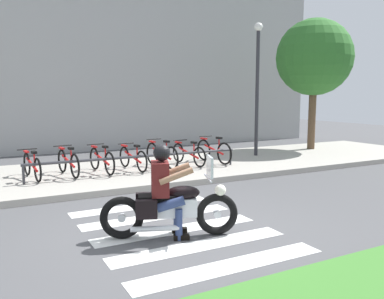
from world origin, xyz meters
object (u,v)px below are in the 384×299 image
at_px(bicycle_6, 214,151).
at_px(tree_near_rack, 314,58).
at_px(motorcycle, 171,207).
at_px(bicycle_1, 68,162).
at_px(bike_rack, 140,157).
at_px(bicycle_0, 32,166).
at_px(street_lamp, 257,79).
at_px(rider, 165,184).
at_px(bicycle_4, 162,155).
at_px(bicycle_3, 133,158).
at_px(bicycle_2, 102,160).
at_px(bicycle_5, 188,154).

xyz_separation_m(bicycle_6, tree_near_rack, (5.00, 1.03, 3.07)).
distance_m(motorcycle, bicycle_6, 6.15).
xyz_separation_m(bicycle_1, bike_rack, (1.73, -0.55, 0.08)).
xyz_separation_m(motorcycle, bicycle_0, (-1.46, 4.90, 0.02)).
height_order(bicycle_1, street_lamp, street_lamp).
distance_m(rider, street_lamp, 8.26).
bearing_deg(bicycle_4, bicycle_6, -0.01).
bearing_deg(bicycle_6, bicycle_3, 179.96).
distance_m(bicycle_4, street_lamp, 4.45).
xyz_separation_m(rider, bike_rack, (1.20, 4.31, -0.26)).
distance_m(bicycle_2, bicycle_4, 1.72).
height_order(bicycle_6, bike_rack, bicycle_6).
xyz_separation_m(bicycle_6, street_lamp, (2.07, 0.63, 2.23)).
bearing_deg(bicycle_5, bicycle_1, -179.98).
bearing_deg(bicycle_2, bike_rack, -32.73).
distance_m(rider, bicycle_2, 4.89).
bearing_deg(bicycle_0, bicycle_4, -0.02).
relative_size(motorcycle, bicycle_0, 1.27).
relative_size(bicycle_4, bicycle_5, 1.03).
height_order(motorcycle, bicycle_5, motorcycle).
xyz_separation_m(rider, bicycle_4, (2.06, 4.86, -0.32)).
bearing_deg(bicycle_5, tree_near_rack, 9.97).
bearing_deg(rider, bicycle_0, 105.90).
distance_m(bicycle_1, bicycle_6, 4.31).
bearing_deg(bicycle_1, bike_rack, -17.81).
relative_size(rider, bicycle_6, 0.87).
bearing_deg(rider, bicycle_5, 58.99).
height_order(bicycle_0, bicycle_4, bicycle_4).
distance_m(motorcycle, bicycle_4, 5.28).
bearing_deg(bicycle_2, bicycle_4, -0.02).
distance_m(bike_rack, street_lamp, 5.27).
height_order(bicycle_2, bicycle_5, bicycle_2).
bearing_deg(bicycle_4, bicycle_2, 179.98).
bearing_deg(motorcycle, bicycle_6, 52.78).
relative_size(bicycle_5, street_lamp, 0.37).
xyz_separation_m(bicycle_3, bicycle_6, (2.59, -0.00, 0.03)).
relative_size(bike_rack, street_lamp, 1.26).
distance_m(bicycle_3, bicycle_6, 2.59).
distance_m(bicycle_5, tree_near_rack, 6.71).
height_order(bicycle_4, street_lamp, street_lamp).
relative_size(bicycle_1, bicycle_4, 0.93).
height_order(bicycle_2, bicycle_3, bicycle_2).
height_order(street_lamp, tree_near_rack, tree_near_rack).
relative_size(rider, tree_near_rack, 0.29).
xyz_separation_m(bicycle_3, tree_near_rack, (7.58, 1.03, 3.11)).
bearing_deg(bicycle_3, bicycle_5, 0.01).
distance_m(bicycle_0, street_lamp, 7.62).
height_order(bicycle_4, tree_near_rack, tree_near_rack).
distance_m(bicycle_0, tree_near_rack, 10.68).
bearing_deg(street_lamp, bike_rack, -165.72).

